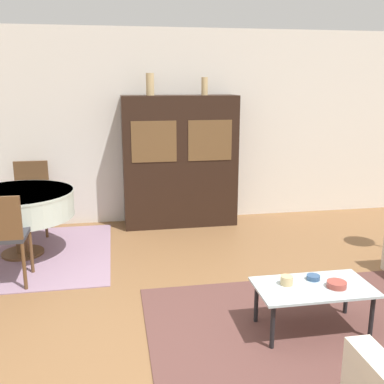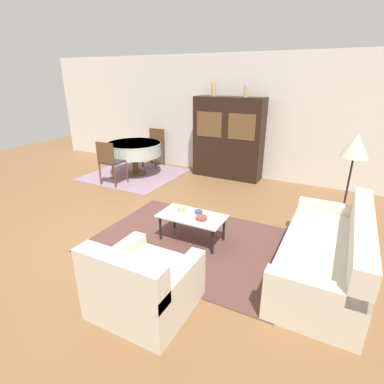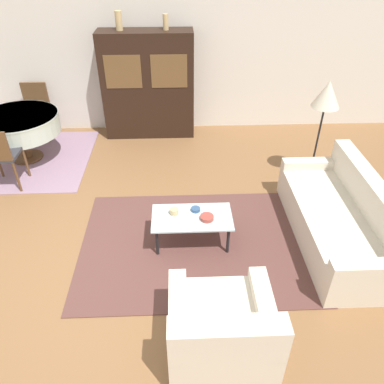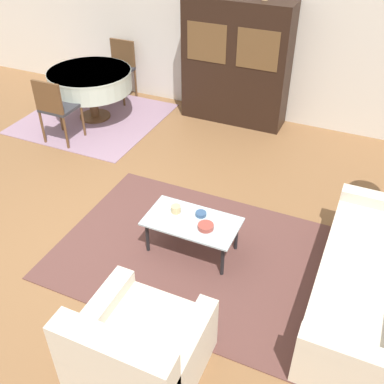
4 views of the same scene
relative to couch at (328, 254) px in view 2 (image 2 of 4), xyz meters
The scene contains 17 objects.
ground_plane 2.83m from the couch, behind, with size 14.00×14.00×0.00m, color brown.
wall_back 4.44m from the couch, 130.32° to the left, with size 10.00×0.06×2.70m.
area_rug 1.76m from the couch, behind, with size 2.77×2.01×0.01m.
dining_rug 4.91m from the couch, 154.73° to the left, with size 2.04×1.98×0.01m.
couch is the anchor object (origin of this frame).
armchair 2.14m from the couch, 137.60° to the right, with size 0.91×0.89×0.79m.
coffee_table 1.78m from the couch, behind, with size 0.94×0.52×0.39m.
display_cabinet 3.90m from the couch, 128.87° to the left, with size 1.57×0.48×1.81m.
dining_table 4.93m from the couch, 154.24° to the left, with size 1.25×1.25×0.76m.
dining_chair_near 4.62m from the couch, 163.70° to the left, with size 0.44×0.44×0.94m.
dining_chair_far 5.34m from the couch, 146.07° to the left, with size 0.44×0.44×0.94m.
floor_lamp 1.71m from the couch, 85.97° to the left, with size 0.38×0.38×1.50m.
cup 1.99m from the couch, behind, with size 0.10×0.10×0.07m.
bowl 1.62m from the couch, behind, with size 0.16×0.16×0.05m.
bowl_small 1.74m from the couch, behind, with size 0.11×0.11×0.04m.
vase_tall 4.43m from the couch, 133.11° to the left, with size 0.11×0.11×0.29m.
vase_short 4.00m from the couch, 124.65° to the left, with size 0.09×0.09×0.24m.
Camera 2 is at (2.76, -3.02, 2.23)m, focal length 28.00 mm.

